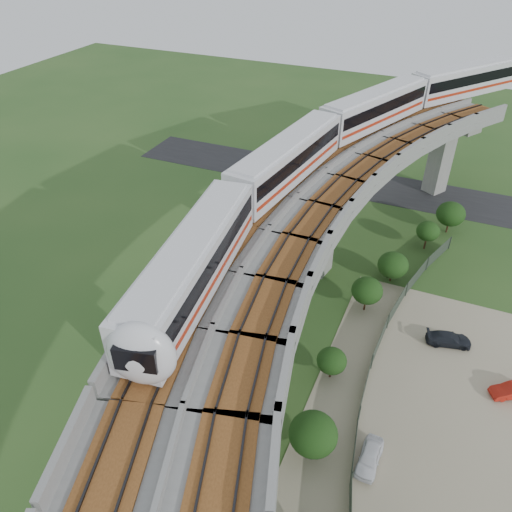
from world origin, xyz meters
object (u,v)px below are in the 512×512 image
object	(u,v)px
metro_train	(352,138)
car_dark	(449,339)
car_white	(370,457)
car_red	(512,390)

from	to	relation	value
metro_train	car_dark	distance (m)	18.78
car_dark	car_white	bearing A→B (deg)	150.23
metro_train	car_white	size ratio (longest dim) A/B	18.34
car_red	metro_train	bearing A→B (deg)	-157.71
metro_train	car_red	bearing A→B (deg)	-37.60
metro_train	car_red	distance (m)	23.72
car_white	car_red	bearing A→B (deg)	50.51
metro_train	car_red	size ratio (longest dim) A/B	19.16
metro_train	car_dark	size ratio (longest dim) A/B	16.81
car_white	car_dark	distance (m)	13.40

